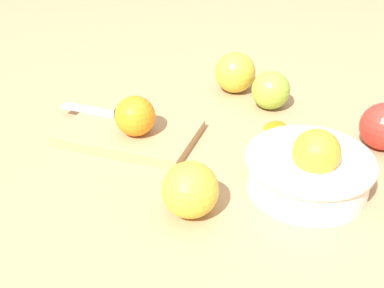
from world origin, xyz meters
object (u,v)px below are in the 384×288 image
orange_on_board (135,116)px  knife (110,112)px  apple_back_center (190,190)px  apple_front_right (235,72)px  cutting_board (130,133)px  apple_front_left (271,90)px  apple_front_left_2 (384,126)px  bowl (309,168)px

orange_on_board → knife: (0.07, -0.04, -0.03)m
knife → apple_back_center: 0.29m
apple_front_right → apple_back_center: bearing=99.3°
cutting_board → apple_front_right: (-0.11, -0.25, 0.03)m
apple_front_left → apple_front_right: bearing=-29.1°
apple_back_center → apple_front_left_2: bearing=-129.2°
bowl → cutting_board: (0.30, -0.04, -0.03)m
apple_front_left_2 → apple_front_right: (0.29, -0.12, 0.00)m
knife → orange_on_board: bearing=149.5°
bowl → apple_front_right: bearing=-55.1°
apple_front_left → cutting_board: bearing=46.5°
bowl → apple_front_left_2: bowl is taller
knife → apple_front_right: 0.27m
apple_back_center → apple_front_left: apple_back_center is taller
knife → apple_front_left: size_ratio=2.15×
apple_back_center → apple_front_right: (0.06, -0.40, 0.00)m
bowl → apple_front_left: size_ratio=2.49×
knife → apple_back_center: size_ratio=2.05×
knife → apple_back_center: bearing=141.5°
apple_front_left → apple_back_center: bearing=86.7°
cutting_board → apple_front_left: bearing=-133.5°
bowl → cutting_board: bearing=-6.9°
orange_on_board → apple_back_center: bearing=138.1°
cutting_board → knife: size_ratio=1.42×
orange_on_board → apple_front_left_2: bearing=-159.7°
knife → apple_front_right: bearing=-126.7°
bowl → apple_front_left_2: 0.19m
knife → apple_front_left: (-0.25, -0.17, 0.01)m
apple_front_right → apple_front_left_2: bearing=157.2°
apple_front_left → apple_front_right: apple_front_right is taller
bowl → orange_on_board: bowl is taller
bowl → apple_front_left_2: bearing=-118.7°
orange_on_board → knife: size_ratio=0.42×
apple_front_left_2 → apple_front_right: apple_front_right is taller
cutting_board → apple_back_center: bearing=139.1°
knife → apple_front_right: (-0.16, -0.22, 0.02)m
apple_front_left_2 → apple_front_right: size_ratio=0.94×
apple_front_left_2 → apple_front_right: 0.31m
apple_front_left_2 → apple_back_center: bearing=50.8°
apple_back_center → apple_front_left_2: size_ratio=0.99×
knife → apple_front_right: apple_front_right is taller
cutting_board → bowl: bearing=173.1°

